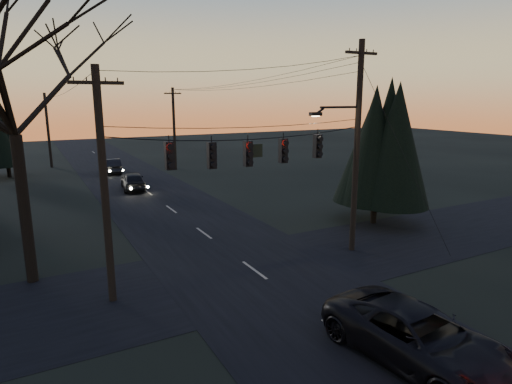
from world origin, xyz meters
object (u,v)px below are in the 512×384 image
utility_pole_right (352,250)px  utility_pole_far_l (52,167)px  sedan_oncoming_a (133,181)px  bare_tree_left (8,70)px  evergreen_right (377,151)px  sedan_oncoming_b (112,166)px  utility_pole_left (113,300)px  suv_near (417,337)px  utility_pole_far_r (176,170)px

utility_pole_right → utility_pole_far_l: 37.79m
utility_pole_far_l → sedan_oncoming_a: size_ratio=1.85×
utility_pole_right → bare_tree_left: size_ratio=0.83×
evergreen_right → sedan_oncoming_a: bearing=122.4°
sedan_oncoming_b → utility_pole_left: bearing=85.1°
bare_tree_left → utility_pole_far_l: bearing=85.5°
bare_tree_left → sedan_oncoming_a: size_ratio=2.78×
utility_pole_far_l → evergreen_right: bearing=-64.4°
utility_pole_far_l → sedan_oncoming_b: utility_pole_far_l is taller
suv_near → sedan_oncoming_a: size_ratio=1.31×
suv_near → sedan_oncoming_b: size_ratio=1.30×
utility_pole_left → sedan_oncoming_a: bearing=75.2°
evergreen_right → sedan_oncoming_a: evergreen_right is taller
utility_pole_left → utility_pole_far_r: (11.50, 28.00, 0.00)m
sedan_oncoming_a → evergreen_right: bearing=129.0°
evergreen_right → sedan_oncoming_a: (-10.59, 16.68, -3.62)m
utility_pole_far_l → sedan_oncoming_a: 17.11m
bare_tree_left → sedan_oncoming_b: size_ratio=2.77×
utility_pole_left → sedan_oncoming_a: utility_pole_left is taller
suv_near → utility_pole_left: bearing=125.0°
utility_pole_left → evergreen_right: (15.79, 3.04, 4.36)m
utility_pole_far_r → bare_tree_left: bare_tree_left is taller
sedan_oncoming_b → utility_pole_right: bearing=107.5°
utility_pole_left → suv_near: size_ratio=1.50×
utility_pole_left → sedan_oncoming_b: size_ratio=1.95×
bare_tree_left → suv_near: bearing=-50.2°
utility_pole_right → sedan_oncoming_a: (-6.30, 19.72, 0.74)m
suv_near → sedan_oncoming_b: bearing=86.9°
evergreen_right → utility_pole_left: bearing=-169.1°
utility_pole_left → suv_near: utility_pole_left is taller
bare_tree_left → utility_pole_left: bearing=-52.4°
utility_pole_right → utility_pole_far_r: bearing=90.0°
sedan_oncoming_b → sedan_oncoming_a: bearing=95.2°
utility_pole_far_r → utility_pole_right: bearing=-90.0°
utility_pole_far_l → evergreen_right: evergreen_right is taller
utility_pole_far_r → sedan_oncoming_a: 10.43m
evergreen_right → sedan_oncoming_b: (-10.59, 25.97, -3.64)m
utility_pole_far_r → evergreen_right: 25.70m
utility_pole_far_l → evergreen_right: (15.79, -32.96, 4.36)m
suv_near → sedan_oncoming_a: 27.83m
utility_pole_far_r → utility_pole_far_l: size_ratio=1.06×
evergreen_right → sedan_oncoming_b: evergreen_right is taller
utility_pole_left → utility_pole_right: bearing=0.0°
evergreen_right → suv_near: bearing=-128.6°
evergreen_right → bare_tree_left: bearing=179.0°
utility_pole_left → evergreen_right: 16.66m
utility_pole_far_r → sedan_oncoming_b: bearing=170.9°
utility_pole_far_l → bare_tree_left: (-2.59, -32.64, 8.42)m
utility_pole_right → sedan_oncoming_a: 20.71m
utility_pole_far_r → utility_pole_far_l: utility_pole_far_r is taller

